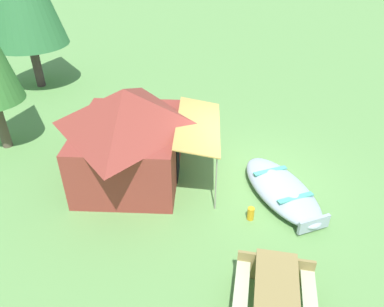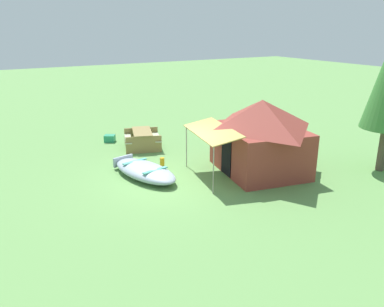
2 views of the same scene
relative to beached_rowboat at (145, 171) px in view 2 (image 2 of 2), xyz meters
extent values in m
plane|color=#649750|center=(0.81, 0.62, -0.24)|extent=(80.00, 80.00, 0.00)
ellipsoid|color=#9EACBD|center=(0.01, 0.00, -0.01)|extent=(3.16, 1.86, 0.46)
ellipsoid|color=#373C42|center=(0.01, 0.00, 0.03)|extent=(2.90, 1.67, 0.17)
cube|color=#49A896|center=(0.59, 0.13, 0.18)|extent=(0.34, 0.97, 0.04)
cube|color=#49A896|center=(-0.57, -0.12, 0.18)|extent=(0.34, 0.97, 0.04)
cube|color=#9EACBD|center=(-1.32, -0.29, 0.01)|extent=(0.25, 0.80, 0.35)
cube|color=brown|center=(1.50, 3.79, 0.56)|extent=(3.54, 3.10, 1.61)
pyramid|color=brown|center=(1.50, 3.79, 1.86)|extent=(3.82, 3.35, 0.98)
cube|color=black|center=(1.26, 2.52, 0.43)|extent=(0.75, 0.17, 1.28)
cube|color=tan|center=(1.16, 1.99, 1.42)|extent=(2.96, 1.60, 0.23)
cylinder|color=gray|center=(2.36, 1.28, 0.52)|extent=(0.04, 0.04, 1.53)
cylinder|color=gray|center=(-0.21, 1.77, 0.52)|extent=(0.04, 0.04, 1.53)
cube|color=olive|center=(-3.16, 1.27, 0.49)|extent=(1.80, 1.25, 0.04)
cube|color=beige|center=(-3.35, 0.70, 0.21)|extent=(1.64, 0.77, 0.04)
cube|color=beige|center=(-2.97, 1.84, 0.21)|extent=(1.64, 0.77, 0.04)
cube|color=olive|center=(-3.84, 1.50, 0.11)|extent=(0.53, 1.41, 0.71)
cube|color=olive|center=(-2.48, 1.04, 0.11)|extent=(0.53, 1.41, 0.71)
cube|color=#299265|center=(-4.76, 0.36, -0.09)|extent=(0.57, 0.59, 0.31)
cylinder|color=gold|center=(-0.68, 1.00, -0.07)|extent=(0.23, 0.23, 0.33)
cylinder|color=brown|center=(3.61, 7.66, 0.55)|extent=(0.30, 0.30, 1.57)
camera|label=1|loc=(-7.01, 3.31, 5.94)|focal=34.68mm
camera|label=2|loc=(11.75, -4.89, 4.78)|focal=36.69mm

